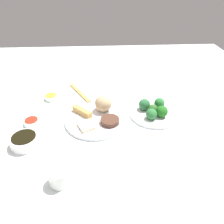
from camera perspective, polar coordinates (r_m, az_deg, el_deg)
The scene contains 20 objects.
tabletop at distance 0.99m, azimuth -6.58°, elevation -2.93°, with size 2.20×2.20×0.02m, color white.
main_plate at distance 0.98m, azimuth -4.32°, elevation -2.05°, with size 0.28×0.28×0.02m, color white.
rice_scoop at distance 1.00m, azimuth -2.30°, elevation 2.34°, with size 0.08×0.08×0.08m, color tan.
spring_roll at distance 1.00m, azimuth -7.93°, elevation 0.11°, with size 0.11×0.02×0.03m, color tan.
crab_rangoon_wonton at distance 0.92m, azimuth -6.68°, elevation -3.67°, with size 0.07×0.06×0.01m, color beige.
stir_fry_heap at distance 0.94m, azimuth -0.57°, elevation -2.35°, with size 0.08×0.08×0.02m, color #4C2E22.
broccoli_plate at distance 1.04m, azimuth 11.02°, elevation -0.37°, with size 0.23×0.23×0.01m, color white.
broccoli_floret_0 at distance 1.02m, azimuth 10.76°, elevation 0.80°, with size 0.04×0.04×0.04m, color #306329.
broccoli_floret_1 at distance 1.00m, azimuth 13.03°, elevation 0.26°, with size 0.05×0.05×0.05m, color #1F681D.
broccoli_floret_2 at distance 1.06m, azimuth 12.45°, elevation 2.34°, with size 0.05×0.05×0.05m, color #287332.
broccoli_floret_3 at distance 1.03m, azimuth 8.59°, elevation 1.97°, with size 0.05×0.05×0.05m, color #2A6638.
broccoli_floret_5 at distance 0.97m, azimuth 10.41°, elevation -0.54°, with size 0.05×0.05×0.05m, color #2B7137.
soy_sauce_bowl at distance 0.91m, azimuth -22.10°, elevation -7.16°, with size 0.11×0.11×0.04m, color white.
soy_sauce_bowl_liquid at distance 0.90m, azimuth -22.40°, elevation -6.08°, with size 0.09×0.09×0.00m, color black.
sauce_ramekin_sweet_and_sour at distance 1.02m, azimuth -20.48°, elevation -2.55°, with size 0.07×0.07×0.02m, color white.
sauce_ramekin_sweet_and_sour_liquid at distance 1.01m, azimuth -20.63°, elevation -1.96°, with size 0.06×0.06×0.00m, color red.
sauce_ramekin_hot_mustard at distance 1.18m, azimuth -15.80°, elevation 3.75°, with size 0.07×0.07×0.02m, color white.
sauce_ramekin_hot_mustard_liquid at distance 1.18m, azimuth -15.90°, elevation 4.30°, with size 0.06×0.06×0.00m, color yellow.
teacup at distance 0.74m, azimuth -13.85°, elevation -16.29°, with size 0.07×0.07×0.06m, color white.
chopsticks_pair at distance 1.21m, azimuth -8.56°, elevation 5.07°, with size 0.23×0.02×0.01m, color #AF8345.
Camera 1 is at (0.79, 0.07, 0.61)m, focal length 34.50 mm.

